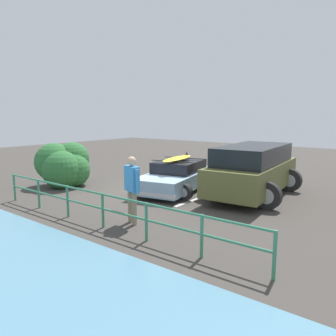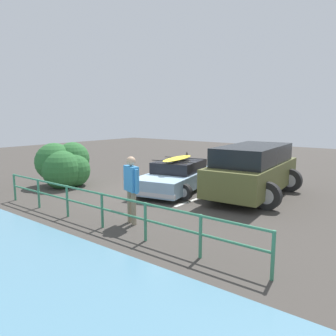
% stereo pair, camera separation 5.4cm
% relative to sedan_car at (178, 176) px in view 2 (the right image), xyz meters
% --- Properties ---
extents(ground_plane, '(44.00, 44.00, 0.02)m').
position_rel_sedan_car_xyz_m(ground_plane, '(0.67, 0.84, -0.56)').
color(ground_plane, '#423D38').
rests_on(ground_plane, ground).
extents(parking_stripe, '(0.12, 3.95, 0.00)m').
position_rel_sedan_car_xyz_m(parking_stripe, '(-1.36, 0.04, -0.55)').
color(parking_stripe, silver).
rests_on(parking_stripe, ground).
extents(sedan_car, '(2.84, 4.55, 1.42)m').
position_rel_sedan_car_xyz_m(sedan_car, '(0.00, 0.00, 0.00)').
color(sedan_car, '#8CADC6').
rests_on(sedan_car, ground).
extents(suv_car, '(3.06, 5.14, 1.84)m').
position_rel_sedan_car_xyz_m(suv_car, '(-2.71, -0.88, 0.41)').
color(suv_car, brown).
rests_on(suv_car, ground).
extents(person_bystander, '(0.67, 0.37, 1.83)m').
position_rel_sedan_car_xyz_m(person_bystander, '(-1.41, 4.03, 0.55)').
color(person_bystander, gray).
rests_on(person_bystander, ground).
extents(railing_fence, '(9.08, 0.07, 0.92)m').
position_rel_sedan_car_xyz_m(railing_fence, '(-1.04, 4.74, 0.06)').
color(railing_fence, '#387F5B').
rests_on(railing_fence, ground).
extents(bush_near_left, '(2.13, 2.20, 1.86)m').
position_rel_sedan_car_xyz_m(bush_near_left, '(4.13, 2.27, 0.30)').
color(bush_near_left, brown).
rests_on(bush_near_left, ground).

